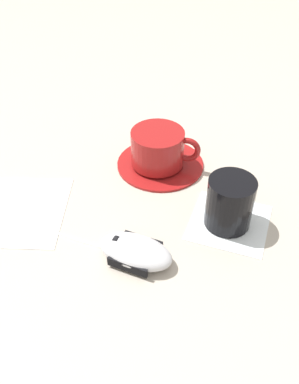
% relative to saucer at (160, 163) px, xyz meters
% --- Properties ---
extents(ground_plane, '(3.00, 3.00, 0.00)m').
position_rel_saucer_xyz_m(ground_plane, '(-0.07, 0.12, -0.00)').
color(ground_plane, '#B2A899').
extents(saucer, '(0.15, 0.15, 0.01)m').
position_rel_saucer_xyz_m(saucer, '(0.00, 0.00, 0.00)').
color(saucer, maroon).
rests_on(saucer, ground).
extents(coffee_cup, '(0.11, 0.09, 0.06)m').
position_rel_saucer_xyz_m(coffee_cup, '(0.00, 0.00, 0.04)').
color(coffee_cup, maroon).
rests_on(coffee_cup, saucer).
extents(computer_mouse, '(0.12, 0.09, 0.03)m').
position_rel_saucer_xyz_m(computer_mouse, '(-0.13, 0.18, 0.01)').
color(computer_mouse, silver).
rests_on(computer_mouse, ground).
extents(mouse_cable, '(0.20, 0.14, 0.00)m').
position_rel_saucer_xyz_m(mouse_cable, '(0.03, 0.25, -0.00)').
color(mouse_cable, white).
rests_on(mouse_cable, ground).
extents(napkin_under_glass, '(0.15, 0.15, 0.00)m').
position_rel_saucer_xyz_m(napkin_under_glass, '(-0.18, 0.03, -0.00)').
color(napkin_under_glass, white).
rests_on(napkin_under_glass, ground).
extents(drinking_glass, '(0.07, 0.07, 0.08)m').
position_rel_saucer_xyz_m(drinking_glass, '(-0.17, 0.03, 0.04)').
color(drinking_glass, black).
rests_on(drinking_glass, napkin_under_glass).
extents(napkin_spare, '(0.23, 0.23, 0.00)m').
position_rel_saucer_xyz_m(napkin_spare, '(0.08, 0.25, -0.00)').
color(napkin_spare, white).
rests_on(napkin_spare, ground).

